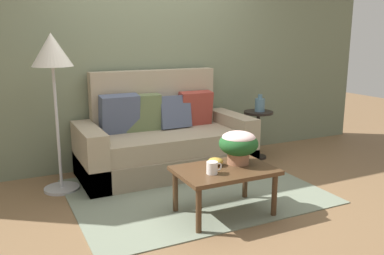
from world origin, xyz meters
The scene contains 11 objects.
ground_plane centered at (0.00, 0.00, 0.00)m, with size 14.00×14.00×0.00m, color brown.
wall_back centered at (0.00, 1.22, 1.41)m, with size 6.40×0.12×2.81m, color slate.
area_rug centered at (0.00, 0.02, 0.01)m, with size 2.38×1.82×0.01m, color gray.
couch centered at (-0.02, 0.75, 0.35)m, with size 1.94×0.88×1.14m.
coffee_table centered at (0.01, -0.57, 0.36)m, with size 0.84×0.56×0.42m.
side_table centered at (1.24, 0.70, 0.42)m, with size 0.37×0.37×0.61m.
floor_lamp centered at (-1.19, 0.64, 1.29)m, with size 0.39×0.39×1.56m.
potted_plant centered at (0.18, -0.50, 0.60)m, with size 0.35×0.35×0.29m.
coffee_mug centered at (-0.15, -0.64, 0.47)m, with size 0.14×0.09×0.10m.
snack_bowl centered at (-0.02, -0.46, 0.46)m, with size 0.14×0.14×0.07m.
table_vase centered at (1.25, 0.70, 0.69)m, with size 0.12×0.12×0.21m.
Camera 1 is at (-1.71, -3.45, 1.54)m, focal length 38.19 mm.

